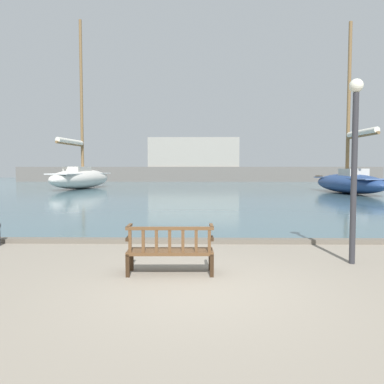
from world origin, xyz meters
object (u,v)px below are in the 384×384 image
Objects in this scene: sailboat_centre_channel at (349,180)px; lamp_post at (355,151)px; park_bench at (170,249)px; sailboat_far_port at (81,176)px.

lamp_post is at bearing -111.62° from sailboat_centre_channel.
sailboat_far_port is at bearing 110.21° from park_bench.
sailboat_centre_channel is at bearing 68.38° from lamp_post.
sailboat_centre_channel is (12.59, 23.23, 0.64)m from park_bench.
sailboat_centre_channel reaches higher than park_bench.
lamp_post is (3.73, 0.85, 1.86)m from park_bench.
lamp_post is (-8.87, -22.38, 1.22)m from sailboat_centre_channel.
lamp_post is (14.91, -29.54, 1.03)m from sailboat_far_port.
sailboat_far_port is 1.23× the size of sailboat_centre_channel.
sailboat_centre_channel reaches higher than lamp_post.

